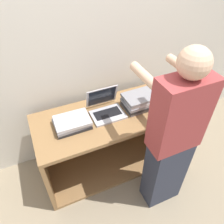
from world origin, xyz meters
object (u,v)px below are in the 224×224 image
Objects in this scene: laptop_open at (106,109)px; laptop_stack_right at (140,101)px; laptop_stack_left at (72,123)px; person at (172,141)px.

laptop_stack_right is (0.34, -0.05, 0.02)m from laptop_open.
laptop_stack_left is at bearing -179.95° from laptop_stack_right.
person is (-0.01, -0.55, 0.00)m from laptop_stack_right.
person reaches higher than laptop_stack_right.
laptop_open is at bearing 118.07° from person.
laptop_stack_left is 0.99× the size of laptop_stack_right.
laptop_stack_right is 0.55m from person.
laptop_open reaches higher than laptop_stack_right.
person is (0.32, -0.60, 0.02)m from laptop_open.
laptop_stack_right is at bearing -8.21° from laptop_open.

